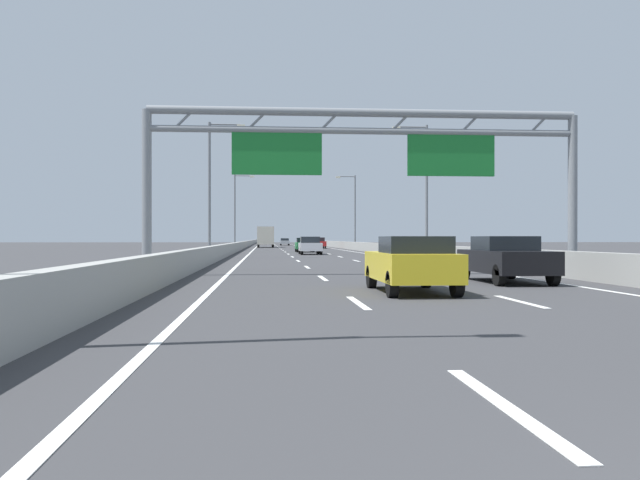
# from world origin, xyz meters

# --- Properties ---
(ground_plane) EXTENTS (260.00, 260.00, 0.00)m
(ground_plane) POSITION_xyz_m (0.00, 100.00, 0.00)
(ground_plane) COLOR #38383A
(lane_dash_left_0) EXTENTS (0.16, 3.00, 0.01)m
(lane_dash_left_0) POSITION_xyz_m (-1.80, 3.50, 0.01)
(lane_dash_left_0) COLOR white
(lane_dash_left_0) RESTS_ON ground_plane
(lane_dash_left_1) EXTENTS (0.16, 3.00, 0.01)m
(lane_dash_left_1) POSITION_xyz_m (-1.80, 12.50, 0.01)
(lane_dash_left_1) COLOR white
(lane_dash_left_1) RESTS_ON ground_plane
(lane_dash_left_2) EXTENTS (0.16, 3.00, 0.01)m
(lane_dash_left_2) POSITION_xyz_m (-1.80, 21.50, 0.01)
(lane_dash_left_2) COLOR white
(lane_dash_left_2) RESTS_ON ground_plane
(lane_dash_left_3) EXTENTS (0.16, 3.00, 0.01)m
(lane_dash_left_3) POSITION_xyz_m (-1.80, 30.50, 0.01)
(lane_dash_left_3) COLOR white
(lane_dash_left_3) RESTS_ON ground_plane
(lane_dash_left_4) EXTENTS (0.16, 3.00, 0.01)m
(lane_dash_left_4) POSITION_xyz_m (-1.80, 39.50, 0.01)
(lane_dash_left_4) COLOR white
(lane_dash_left_4) RESTS_ON ground_plane
(lane_dash_left_5) EXTENTS (0.16, 3.00, 0.01)m
(lane_dash_left_5) POSITION_xyz_m (-1.80, 48.50, 0.01)
(lane_dash_left_5) COLOR white
(lane_dash_left_5) RESTS_ON ground_plane
(lane_dash_left_6) EXTENTS (0.16, 3.00, 0.01)m
(lane_dash_left_6) POSITION_xyz_m (-1.80, 57.50, 0.01)
(lane_dash_left_6) COLOR white
(lane_dash_left_6) RESTS_ON ground_plane
(lane_dash_left_7) EXTENTS (0.16, 3.00, 0.01)m
(lane_dash_left_7) POSITION_xyz_m (-1.80, 66.50, 0.01)
(lane_dash_left_7) COLOR white
(lane_dash_left_7) RESTS_ON ground_plane
(lane_dash_left_8) EXTENTS (0.16, 3.00, 0.01)m
(lane_dash_left_8) POSITION_xyz_m (-1.80, 75.50, 0.01)
(lane_dash_left_8) COLOR white
(lane_dash_left_8) RESTS_ON ground_plane
(lane_dash_left_9) EXTENTS (0.16, 3.00, 0.01)m
(lane_dash_left_9) POSITION_xyz_m (-1.80, 84.50, 0.01)
(lane_dash_left_9) COLOR white
(lane_dash_left_9) RESTS_ON ground_plane
(lane_dash_left_10) EXTENTS (0.16, 3.00, 0.01)m
(lane_dash_left_10) POSITION_xyz_m (-1.80, 93.50, 0.01)
(lane_dash_left_10) COLOR white
(lane_dash_left_10) RESTS_ON ground_plane
(lane_dash_left_11) EXTENTS (0.16, 3.00, 0.01)m
(lane_dash_left_11) POSITION_xyz_m (-1.80, 102.50, 0.01)
(lane_dash_left_11) COLOR white
(lane_dash_left_11) RESTS_ON ground_plane
(lane_dash_left_12) EXTENTS (0.16, 3.00, 0.01)m
(lane_dash_left_12) POSITION_xyz_m (-1.80, 111.50, 0.01)
(lane_dash_left_12) COLOR white
(lane_dash_left_12) RESTS_ON ground_plane
(lane_dash_left_13) EXTENTS (0.16, 3.00, 0.01)m
(lane_dash_left_13) POSITION_xyz_m (-1.80, 120.50, 0.01)
(lane_dash_left_13) COLOR white
(lane_dash_left_13) RESTS_ON ground_plane
(lane_dash_left_14) EXTENTS (0.16, 3.00, 0.01)m
(lane_dash_left_14) POSITION_xyz_m (-1.80, 129.50, 0.01)
(lane_dash_left_14) COLOR white
(lane_dash_left_14) RESTS_ON ground_plane
(lane_dash_left_15) EXTENTS (0.16, 3.00, 0.01)m
(lane_dash_left_15) POSITION_xyz_m (-1.80, 138.50, 0.01)
(lane_dash_left_15) COLOR white
(lane_dash_left_15) RESTS_ON ground_plane
(lane_dash_left_16) EXTENTS (0.16, 3.00, 0.01)m
(lane_dash_left_16) POSITION_xyz_m (-1.80, 147.50, 0.01)
(lane_dash_left_16) COLOR white
(lane_dash_left_16) RESTS_ON ground_plane
(lane_dash_left_17) EXTENTS (0.16, 3.00, 0.01)m
(lane_dash_left_17) POSITION_xyz_m (-1.80, 156.50, 0.01)
(lane_dash_left_17) COLOR white
(lane_dash_left_17) RESTS_ON ground_plane
(lane_dash_right_1) EXTENTS (0.16, 3.00, 0.01)m
(lane_dash_right_1) POSITION_xyz_m (1.80, 12.50, 0.01)
(lane_dash_right_1) COLOR white
(lane_dash_right_1) RESTS_ON ground_plane
(lane_dash_right_2) EXTENTS (0.16, 3.00, 0.01)m
(lane_dash_right_2) POSITION_xyz_m (1.80, 21.50, 0.01)
(lane_dash_right_2) COLOR white
(lane_dash_right_2) RESTS_ON ground_plane
(lane_dash_right_3) EXTENTS (0.16, 3.00, 0.01)m
(lane_dash_right_3) POSITION_xyz_m (1.80, 30.50, 0.01)
(lane_dash_right_3) COLOR white
(lane_dash_right_3) RESTS_ON ground_plane
(lane_dash_right_4) EXTENTS (0.16, 3.00, 0.01)m
(lane_dash_right_4) POSITION_xyz_m (1.80, 39.50, 0.01)
(lane_dash_right_4) COLOR white
(lane_dash_right_4) RESTS_ON ground_plane
(lane_dash_right_5) EXTENTS (0.16, 3.00, 0.01)m
(lane_dash_right_5) POSITION_xyz_m (1.80, 48.50, 0.01)
(lane_dash_right_5) COLOR white
(lane_dash_right_5) RESTS_ON ground_plane
(lane_dash_right_6) EXTENTS (0.16, 3.00, 0.01)m
(lane_dash_right_6) POSITION_xyz_m (1.80, 57.50, 0.01)
(lane_dash_right_6) COLOR white
(lane_dash_right_6) RESTS_ON ground_plane
(lane_dash_right_7) EXTENTS (0.16, 3.00, 0.01)m
(lane_dash_right_7) POSITION_xyz_m (1.80, 66.50, 0.01)
(lane_dash_right_7) COLOR white
(lane_dash_right_7) RESTS_ON ground_plane
(lane_dash_right_8) EXTENTS (0.16, 3.00, 0.01)m
(lane_dash_right_8) POSITION_xyz_m (1.80, 75.50, 0.01)
(lane_dash_right_8) COLOR white
(lane_dash_right_8) RESTS_ON ground_plane
(lane_dash_right_9) EXTENTS (0.16, 3.00, 0.01)m
(lane_dash_right_9) POSITION_xyz_m (1.80, 84.50, 0.01)
(lane_dash_right_9) COLOR white
(lane_dash_right_9) RESTS_ON ground_plane
(lane_dash_right_10) EXTENTS (0.16, 3.00, 0.01)m
(lane_dash_right_10) POSITION_xyz_m (1.80, 93.50, 0.01)
(lane_dash_right_10) COLOR white
(lane_dash_right_10) RESTS_ON ground_plane
(lane_dash_right_11) EXTENTS (0.16, 3.00, 0.01)m
(lane_dash_right_11) POSITION_xyz_m (1.80, 102.50, 0.01)
(lane_dash_right_11) COLOR white
(lane_dash_right_11) RESTS_ON ground_plane
(lane_dash_right_12) EXTENTS (0.16, 3.00, 0.01)m
(lane_dash_right_12) POSITION_xyz_m (1.80, 111.50, 0.01)
(lane_dash_right_12) COLOR white
(lane_dash_right_12) RESTS_ON ground_plane
(lane_dash_right_13) EXTENTS (0.16, 3.00, 0.01)m
(lane_dash_right_13) POSITION_xyz_m (1.80, 120.50, 0.01)
(lane_dash_right_13) COLOR white
(lane_dash_right_13) RESTS_ON ground_plane
(lane_dash_right_14) EXTENTS (0.16, 3.00, 0.01)m
(lane_dash_right_14) POSITION_xyz_m (1.80, 129.50, 0.01)
(lane_dash_right_14) COLOR white
(lane_dash_right_14) RESTS_ON ground_plane
(lane_dash_right_15) EXTENTS (0.16, 3.00, 0.01)m
(lane_dash_right_15) POSITION_xyz_m (1.80, 138.50, 0.01)
(lane_dash_right_15) COLOR white
(lane_dash_right_15) RESTS_ON ground_plane
(lane_dash_right_16) EXTENTS (0.16, 3.00, 0.01)m
(lane_dash_right_16) POSITION_xyz_m (1.80, 147.50, 0.01)
(lane_dash_right_16) COLOR white
(lane_dash_right_16) RESTS_ON ground_plane
(lane_dash_right_17) EXTENTS (0.16, 3.00, 0.01)m
(lane_dash_right_17) POSITION_xyz_m (1.80, 156.50, 0.01)
(lane_dash_right_17) COLOR white
(lane_dash_right_17) RESTS_ON ground_plane
(edge_line_left) EXTENTS (0.16, 176.00, 0.01)m
(edge_line_left) POSITION_xyz_m (-5.25, 88.00, 0.01)
(edge_line_left) COLOR white
(edge_line_left) RESTS_ON ground_plane
(edge_line_right) EXTENTS (0.16, 176.00, 0.01)m
(edge_line_right) POSITION_xyz_m (5.25, 88.00, 0.01)
(edge_line_right) COLOR white
(edge_line_right) RESTS_ON ground_plane
(barrier_left) EXTENTS (0.45, 220.00, 0.95)m
(barrier_left) POSITION_xyz_m (-6.90, 110.00, 0.47)
(barrier_left) COLOR #9E9E99
(barrier_left) RESTS_ON ground_plane
(barrier_right) EXTENTS (0.45, 220.00, 0.95)m
(barrier_right) POSITION_xyz_m (6.90, 110.00, 0.47)
(barrier_right) COLOR #9E9E99
(barrier_right) RESTS_ON ground_plane
(sign_gantry) EXTENTS (16.77, 0.36, 6.36)m
(sign_gantry) POSITION_xyz_m (-0.00, 23.61, 4.83)
(sign_gantry) COLOR gray
(sign_gantry) RESTS_ON ground_plane
(streetlamp_left_mid) EXTENTS (2.58, 0.28, 9.50)m
(streetlamp_left_mid) POSITION_xyz_m (-7.47, 45.61, 5.40)
(streetlamp_left_mid) COLOR slate
(streetlamp_left_mid) RESTS_ON ground_plane
(streetlamp_right_mid) EXTENTS (2.58, 0.28, 9.50)m
(streetlamp_right_mid) POSITION_xyz_m (7.47, 45.61, 5.40)
(streetlamp_right_mid) COLOR slate
(streetlamp_right_mid) RESTS_ON ground_plane
(streetlamp_left_far) EXTENTS (2.58, 0.28, 9.50)m
(streetlamp_left_far) POSITION_xyz_m (-7.47, 84.50, 5.40)
(streetlamp_left_far) COLOR slate
(streetlamp_left_far) RESTS_ON ground_plane
(streetlamp_right_far) EXTENTS (2.58, 0.28, 9.50)m
(streetlamp_right_far) POSITION_xyz_m (7.47, 84.50, 5.40)
(streetlamp_right_far) COLOR slate
(streetlamp_right_far) RESTS_ON ground_plane
(silver_car) EXTENTS (1.74, 4.38, 1.38)m
(silver_car) POSITION_xyz_m (-0.12, 128.53, 0.72)
(silver_car) COLOR #A8ADB2
(silver_car) RESTS_ON ground_plane
(black_car) EXTENTS (1.85, 4.55, 1.47)m
(black_car) POSITION_xyz_m (3.84, 19.03, 0.76)
(black_car) COLOR black
(black_car) RESTS_ON ground_plane
(green_car) EXTENTS (1.79, 4.32, 1.44)m
(green_car) POSITION_xyz_m (0.13, 66.27, 0.74)
(green_car) COLOR #1E7A38
(green_car) RESTS_ON ground_plane
(red_car) EXTENTS (1.74, 4.68, 1.50)m
(red_car) POSITION_xyz_m (3.50, 90.84, 0.76)
(red_car) COLOR red
(red_car) RESTS_ON ground_plane
(yellow_car) EXTENTS (1.78, 4.23, 1.45)m
(yellow_car) POSITION_xyz_m (-0.04, 15.22, 0.75)
(yellow_car) COLOR yellow
(yellow_car) RESTS_ON ground_plane
(white_car) EXTENTS (1.82, 4.47, 1.54)m
(white_car) POSITION_xyz_m (0.04, 56.29, 0.77)
(white_car) COLOR silver
(white_car) RESTS_ON ground_plane
(box_truck) EXTENTS (2.47, 7.97, 3.10)m
(box_truck) POSITION_xyz_m (-3.79, 100.37, 1.70)
(box_truck) COLOR #194799
(box_truck) RESTS_ON ground_plane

